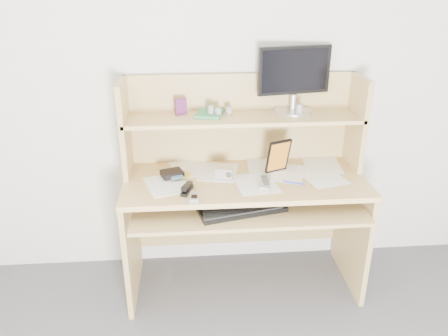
{
  "coord_description": "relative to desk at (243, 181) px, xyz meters",
  "views": [
    {
      "loc": [
        -0.31,
        -0.8,
        1.82
      ],
      "look_at": [
        -0.13,
        1.43,
        0.84
      ],
      "focal_mm": 35.0,
      "sensor_mm": 36.0,
      "label": 1
    }
  ],
  "objects": [
    {
      "name": "chip_stack_d",
      "position": [
        0.33,
        0.06,
        0.42
      ],
      "size": [
        0.05,
        0.05,
        0.07
      ],
      "primitive_type": "cylinder",
      "rotation": [
        0.0,
        0.0,
        -0.43
      ],
      "color": "silver",
      "rests_on": "desk"
    },
    {
      "name": "back_wall",
      "position": [
        0.0,
        0.24,
        0.56
      ],
      "size": [
        3.6,
        0.04,
        2.5
      ],
      "primitive_type": "cube",
      "color": "silver",
      "rests_on": "floor"
    },
    {
      "name": "desk",
      "position": [
        0.0,
        0.0,
        0.0
      ],
      "size": [
        1.4,
        0.7,
        1.3
      ],
      "color": "tan",
      "rests_on": "floor"
    },
    {
      "name": "stapler",
      "position": [
        -0.34,
        -0.23,
        0.08
      ],
      "size": [
        0.07,
        0.13,
        0.04
      ],
      "primitive_type": "cube",
      "rotation": [
        0.0,
        0.0,
        -0.32
      ],
      "color": "black",
      "rests_on": "paper_clutter"
    },
    {
      "name": "game_case",
      "position": [
        0.2,
        -0.02,
        0.16
      ],
      "size": [
        0.14,
        0.07,
        0.21
      ],
      "primitive_type": "cube",
      "rotation": [
        0.0,
        0.0,
        0.41
      ],
      "color": "black",
      "rests_on": "paper_clutter"
    },
    {
      "name": "chip_stack_c",
      "position": [
        -0.08,
        0.1,
        0.41
      ],
      "size": [
        0.04,
        0.04,
        0.05
      ],
      "primitive_type": "cylinder",
      "rotation": [
        0.0,
        0.0,
        -0.14
      ],
      "color": "black",
      "rests_on": "desk"
    },
    {
      "name": "monitor",
      "position": [
        0.31,
        0.15,
        0.59
      ],
      "size": [
        0.44,
        0.22,
        0.38
      ],
      "rotation": [
        0.0,
        0.0,
        0.19
      ],
      "color": "#BABBC0",
      "rests_on": "desk"
    },
    {
      "name": "chip_stack_b",
      "position": [
        -0.19,
        0.07,
        0.42
      ],
      "size": [
        0.04,
        0.04,
        0.06
      ],
      "primitive_type": "cylinder",
      "rotation": [
        0.0,
        0.0,
        0.07
      ],
      "color": "white",
      "rests_on": "desk"
    },
    {
      "name": "tv_remote",
      "position": [
        0.1,
        -0.17,
        0.07
      ],
      "size": [
        0.09,
        0.18,
        0.02
      ],
      "primitive_type": "cube",
      "rotation": [
        0.0,
        0.0,
        -0.26
      ],
      "color": "gray",
      "rests_on": "paper_clutter"
    },
    {
      "name": "chip_stack_a",
      "position": [
        -0.15,
        0.06,
        0.41
      ],
      "size": [
        0.05,
        0.05,
        0.05
      ],
      "primitive_type": "cylinder",
      "rotation": [
        0.0,
        0.0,
        -0.42
      ],
      "color": "black",
      "rests_on": "desk"
    },
    {
      "name": "flip_phone",
      "position": [
        -0.3,
        -0.33,
        0.07
      ],
      "size": [
        0.05,
        0.1,
        0.02
      ],
      "primitive_type": "cube",
      "rotation": [
        0.0,
        0.0,
        -0.05
      ],
      "color": "#ADACAF",
      "rests_on": "paper_clutter"
    },
    {
      "name": "wallet",
      "position": [
        -0.42,
        -0.03,
        0.08
      ],
      "size": [
        0.15,
        0.13,
        0.03
      ],
      "primitive_type": "cube",
      "rotation": [
        0.0,
        0.0,
        0.36
      ],
      "color": "black",
      "rests_on": "paper_clutter"
    },
    {
      "name": "card_box",
      "position": [
        -0.36,
        0.12,
        0.43
      ],
      "size": [
        0.07,
        0.05,
        0.1
      ],
      "primitive_type": "cube",
      "rotation": [
        0.0,
        0.0,
        0.47
      ],
      "color": "#A61716",
      "rests_on": "desk"
    },
    {
      "name": "keyboard",
      "position": [
        -0.04,
        -0.29,
        -0.03
      ],
      "size": [
        0.5,
        0.28,
        0.03
      ],
      "rotation": [
        0.0,
        0.0,
        0.24
      ],
      "color": "black",
      "rests_on": "desk"
    },
    {
      "name": "sticky_note_pad",
      "position": [
        -0.35,
        -0.02,
        0.06
      ],
      "size": [
        0.11,
        0.11,
        0.01
      ],
      "primitive_type": "cube",
      "rotation": [
        0.0,
        0.0,
        0.53
      ],
      "color": "#FFEA43",
      "rests_on": "desk"
    },
    {
      "name": "paper_clutter",
      "position": [
        0.0,
        -0.08,
        0.06
      ],
      "size": [
        1.32,
        0.54,
        0.01
      ],
      "primitive_type": "cube",
      "color": "white",
      "rests_on": "desk"
    },
    {
      "name": "shelf_book",
      "position": [
        -0.19,
        0.1,
        0.4
      ],
      "size": [
        0.19,
        0.23,
        0.02
      ],
      "primitive_type": "cube",
      "rotation": [
        0.0,
        0.0,
        -0.25
      ],
      "color": "#30793E",
      "rests_on": "desk"
    },
    {
      "name": "blue_pen",
      "position": [
        0.26,
        -0.18,
        0.07
      ],
      "size": [
        0.12,
        0.06,
        0.01
      ],
      "primitive_type": "cylinder",
      "rotation": [
        1.57,
        0.0,
        1.16
      ],
      "color": "#182CB4",
      "rests_on": "paper_clutter"
    },
    {
      "name": "digital_camera",
      "position": [
        -0.13,
        -0.08,
        0.09
      ],
      "size": [
        0.11,
        0.06,
        0.06
      ],
      "primitive_type": "cube",
      "rotation": [
        0.0,
        0.0,
        -0.23
      ],
      "color": "#B4B4B6",
      "rests_on": "paper_clutter"
    }
  ]
}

